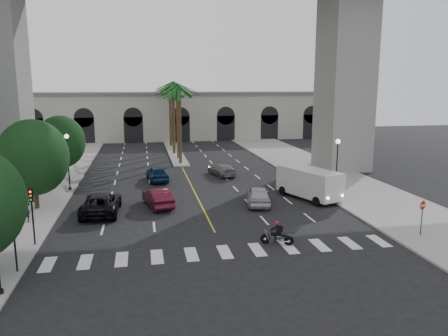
# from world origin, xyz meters

# --- Properties ---
(ground) EXTENTS (140.00, 140.00, 0.00)m
(ground) POSITION_xyz_m (0.00, 0.00, 0.00)
(ground) COLOR black
(ground) RESTS_ON ground
(sidewalk_left) EXTENTS (8.00, 100.00, 0.15)m
(sidewalk_left) POSITION_xyz_m (-15.00, 15.00, 0.07)
(sidewalk_left) COLOR gray
(sidewalk_left) RESTS_ON ground
(sidewalk_right) EXTENTS (8.00, 100.00, 0.15)m
(sidewalk_right) POSITION_xyz_m (15.00, 15.00, 0.07)
(sidewalk_right) COLOR gray
(sidewalk_right) RESTS_ON ground
(median) EXTENTS (2.00, 24.00, 0.20)m
(median) POSITION_xyz_m (0.00, 38.00, 0.10)
(median) COLOR gray
(median) RESTS_ON ground
(pier_building) EXTENTS (71.00, 10.50, 8.50)m
(pier_building) POSITION_xyz_m (0.00, 55.00, 4.27)
(pier_building) COLOR beige
(pier_building) RESTS_ON ground
(bridge) EXTENTS (75.00, 13.00, 26.00)m
(bridge) POSITION_xyz_m (3.42, 22.00, 18.51)
(bridge) COLOR gray
(bridge) RESTS_ON ground
(palm_a) EXTENTS (3.20, 3.20, 10.30)m
(palm_a) POSITION_xyz_m (0.00, 28.00, 9.10)
(palm_a) COLOR #47331E
(palm_a) RESTS_ON ground
(palm_b) EXTENTS (3.20, 3.20, 10.60)m
(palm_b) POSITION_xyz_m (0.10, 32.00, 9.37)
(palm_b) COLOR #47331E
(palm_b) RESTS_ON ground
(palm_c) EXTENTS (3.20, 3.20, 10.10)m
(palm_c) POSITION_xyz_m (-0.20, 36.00, 8.91)
(palm_c) COLOR #47331E
(palm_c) RESTS_ON ground
(palm_d) EXTENTS (3.20, 3.20, 10.90)m
(palm_d) POSITION_xyz_m (0.15, 40.00, 9.65)
(palm_d) COLOR #47331E
(palm_d) RESTS_ON ground
(palm_e) EXTENTS (3.20, 3.20, 10.40)m
(palm_e) POSITION_xyz_m (-0.10, 44.00, 9.19)
(palm_e) COLOR #47331E
(palm_e) RESTS_ON ground
(palm_f) EXTENTS (3.20, 3.20, 10.70)m
(palm_f) POSITION_xyz_m (0.20, 48.00, 9.46)
(palm_f) COLOR #47331E
(palm_f) RESTS_ON ground
(street_tree_mid) EXTENTS (5.44, 5.44, 7.21)m
(street_tree_mid) POSITION_xyz_m (-13.00, 10.00, 4.21)
(street_tree_mid) COLOR #382616
(street_tree_mid) RESTS_ON ground
(street_tree_far) EXTENTS (5.04, 5.04, 6.68)m
(street_tree_far) POSITION_xyz_m (-13.00, 22.00, 3.90)
(street_tree_far) COLOR #382616
(street_tree_far) RESTS_ON ground
(lamp_post_left_far) EXTENTS (0.40, 0.40, 5.35)m
(lamp_post_left_far) POSITION_xyz_m (-11.40, 16.00, 3.22)
(lamp_post_left_far) COLOR black
(lamp_post_left_far) RESTS_ON ground
(lamp_post_right) EXTENTS (0.40, 0.40, 5.35)m
(lamp_post_right) POSITION_xyz_m (11.40, 8.00, 3.22)
(lamp_post_right) COLOR black
(lamp_post_right) RESTS_ON ground
(traffic_signal_near) EXTENTS (0.25, 0.18, 3.65)m
(traffic_signal_near) POSITION_xyz_m (-11.30, -2.50, 2.51)
(traffic_signal_near) COLOR black
(traffic_signal_near) RESTS_ON ground
(traffic_signal_far) EXTENTS (0.25, 0.18, 3.65)m
(traffic_signal_far) POSITION_xyz_m (-11.30, 1.50, 2.51)
(traffic_signal_far) COLOR black
(traffic_signal_far) RESTS_ON ground
(motorcycle_rider) EXTENTS (1.94, 0.97, 1.50)m
(motorcycle_rider) POSITION_xyz_m (3.48, -0.91, 0.68)
(motorcycle_rider) COLOR black
(motorcycle_rider) RESTS_ON ground
(car_a) EXTENTS (2.68, 4.86, 1.57)m
(car_a) POSITION_xyz_m (4.68, 8.23, 0.78)
(car_a) COLOR #B7B7BC
(car_a) RESTS_ON ground
(car_b) EXTENTS (2.56, 4.86, 1.52)m
(car_b) POSITION_xyz_m (-3.54, 9.14, 0.76)
(car_b) COLOR #4D0F1E
(car_b) RESTS_ON ground
(car_c) EXTENTS (2.96, 5.95, 1.62)m
(car_c) POSITION_xyz_m (-7.88, 8.00, 0.81)
(car_c) COLOR black
(car_c) RESTS_ON ground
(car_d) EXTENTS (2.91, 4.87, 1.32)m
(car_d) POSITION_xyz_m (3.84, 20.38, 0.66)
(car_d) COLOR slate
(car_d) RESTS_ON ground
(car_e) EXTENTS (2.43, 4.96, 1.63)m
(car_e) POSITION_xyz_m (-3.18, 18.92, 0.81)
(car_e) COLOR #102C4E
(car_e) RESTS_ON ground
(cargo_van) EXTENTS (4.36, 6.59, 2.63)m
(cargo_van) POSITION_xyz_m (9.52, 9.23, 1.47)
(cargo_van) COLOR silver
(cargo_van) RESTS_ON ground
(pedestrian_a) EXTENTS (0.82, 0.64, 1.98)m
(pedestrian_a) POSITION_xyz_m (-12.95, 6.37, 1.14)
(pedestrian_a) COLOR black
(pedestrian_a) RESTS_ON sidewalk_left
(do_not_enter_sign) EXTENTS (0.56, 0.27, 2.46)m
(do_not_enter_sign) POSITION_xyz_m (13.00, -1.39, 1.79)
(do_not_enter_sign) COLOR black
(do_not_enter_sign) RESTS_ON ground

